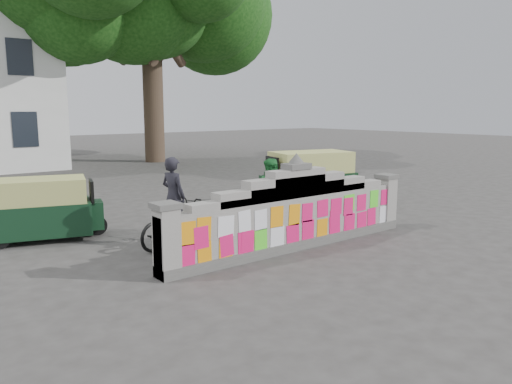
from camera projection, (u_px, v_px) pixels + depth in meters
ground at (295, 248)px, 10.52m from camera, size 100.00×100.00×0.00m
parapet_wall at (296, 213)px, 10.39m from camera, size 6.48×0.44×2.01m
cyclist_bike at (174, 223)px, 10.64m from camera, size 1.98×1.11×0.98m
cyclist_rider at (174, 208)px, 10.58m from camera, size 0.54×0.69×1.67m
pedestrian at (272, 193)px, 12.31m from camera, size 0.94×1.03×1.70m
rickshaw_left at (43, 208)px, 11.11m from camera, size 2.58×1.73×1.38m
rickshaw_right at (309, 177)px, 15.20m from camera, size 3.04×1.96×1.63m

